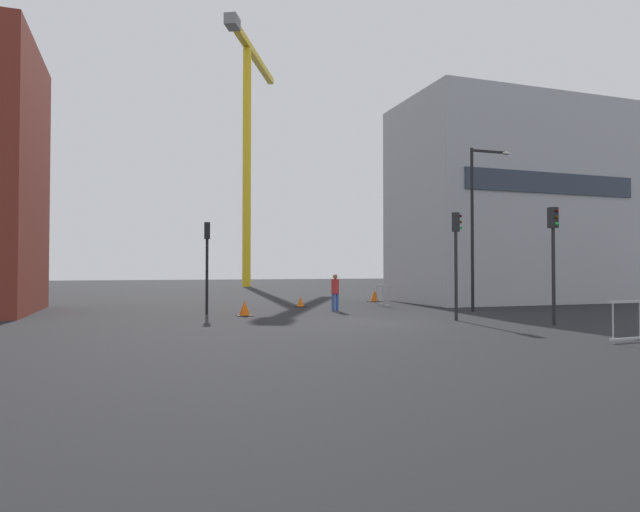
# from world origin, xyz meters

# --- Properties ---
(ground) EXTENTS (160.00, 160.00, 0.00)m
(ground) POSITION_xyz_m (0.00, 0.00, 0.00)
(ground) COLOR black
(office_block) EXTENTS (12.76, 7.26, 11.44)m
(office_block) POSITION_xyz_m (12.87, 9.05, 5.72)
(office_block) COLOR #A8AAB2
(office_block) RESTS_ON ground
(construction_crane) EXTENTS (8.88, 16.64, 26.67)m
(construction_crane) POSITION_xyz_m (3.59, 40.42, 17.40)
(construction_crane) COLOR yellow
(construction_crane) RESTS_ON ground
(streetlamp_tall) EXTENTS (2.08, 0.24, 7.28)m
(streetlamp_tall) POSITION_xyz_m (6.52, 3.03, 4.33)
(streetlamp_tall) COLOR black
(streetlamp_tall) RESTS_ON ground
(traffic_light_median) EXTENTS (0.27, 0.38, 3.85)m
(traffic_light_median) POSITION_xyz_m (-5.05, 5.53, 2.60)
(traffic_light_median) COLOR black
(traffic_light_median) RESTS_ON ground
(traffic_light_corner) EXTENTS (0.39, 0.35, 3.97)m
(traffic_light_corner) POSITION_xyz_m (3.28, -0.29, 2.67)
(traffic_light_corner) COLOR #232326
(traffic_light_corner) RESTS_ON ground
(traffic_light_far) EXTENTS (0.24, 0.37, 3.98)m
(traffic_light_far) POSITION_xyz_m (5.46, -2.80, 2.67)
(traffic_light_far) COLOR #232326
(traffic_light_far) RESTS_ON ground
(pedestrian_walking) EXTENTS (0.34, 0.34, 1.66)m
(pedestrian_walking) POSITION_xyz_m (0.59, 5.25, 0.96)
(pedestrian_walking) COLOR #33519E
(pedestrian_walking) RESTS_ON ground
(safety_barrier_left_run) EXTENTS (2.20, 0.21, 1.08)m
(safety_barrier_left_run) POSITION_xyz_m (4.55, -6.87, 0.56)
(safety_barrier_left_run) COLOR #B2B5BA
(safety_barrier_left_run) RESTS_ON ground
(safety_barrier_right_run) EXTENTS (0.23, 1.90, 1.08)m
(safety_barrier_right_run) POSITION_xyz_m (3.99, 7.48, 0.56)
(safety_barrier_right_run) COLOR #9EA0A5
(safety_barrier_right_run) RESTS_ON ground
(traffic_cone_orange) EXTENTS (0.62, 0.62, 0.63)m
(traffic_cone_orange) POSITION_xyz_m (-3.72, 4.12, 0.29)
(traffic_cone_orange) COLOR black
(traffic_cone_orange) RESTS_ON ground
(traffic_cone_by_barrier) EXTENTS (0.67, 0.67, 0.68)m
(traffic_cone_by_barrier) POSITION_xyz_m (5.20, 11.12, 0.32)
(traffic_cone_by_barrier) COLOR black
(traffic_cone_by_barrier) RESTS_ON ground
(traffic_cone_striped) EXTENTS (0.52, 0.52, 0.53)m
(traffic_cone_striped) POSITION_xyz_m (-0.06, 8.49, 0.24)
(traffic_cone_striped) COLOR black
(traffic_cone_striped) RESTS_ON ground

